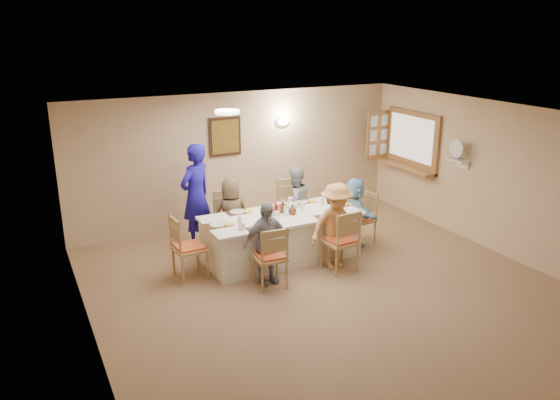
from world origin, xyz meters
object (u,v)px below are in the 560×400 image
chair_left_end (190,247)px  caregiver (196,196)px  chair_back_right (291,209)px  dining_table (282,237)px  condiment_ketchup (276,208)px  desk_fan (458,152)px  diner_right_end (355,211)px  serving_hatch (412,140)px  chair_front_left (270,256)px  chair_right_end (361,218)px  chair_front_right (340,240)px  diner_front_right (336,226)px  diner_front_left (266,243)px  diner_back_right (295,203)px  diner_back_left (231,215)px  chair_back_left (229,221)px

chair_left_end → caregiver: 1.32m
chair_back_right → caregiver: caregiver is taller
dining_table → condiment_ketchup: size_ratio=11.39×
chair_left_end → desk_fan: bearing=-99.2°
dining_table → diner_right_end: size_ratio=2.14×
chair_left_end → serving_hatch: bearing=-83.3°
desk_fan → chair_front_left: (-3.82, -0.34, -1.07)m
chair_back_right → chair_front_left: 2.00m
chair_back_right → chair_left_end: size_ratio=1.04×
chair_back_right → chair_right_end: size_ratio=1.15×
chair_back_right → caregiver: bearing=180.0°
chair_front_right → caregiver: 2.59m
diner_front_right → chair_left_end: bearing=163.8°
chair_front_right → chair_left_end: chair_front_right is taller
serving_hatch → dining_table: size_ratio=0.59×
serving_hatch → diner_front_left: bearing=-158.1°
serving_hatch → chair_front_left: 4.40m
diner_back_right → diner_right_end: (0.82, -0.68, -0.07)m
diner_back_left → diner_front_right: diner_front_right is taller
diner_back_right → diner_front_right: (0.00, -1.36, 0.03)m
serving_hatch → diner_right_end: 2.29m
chair_right_end → diner_back_right: diner_back_right is taller
chair_back_left → diner_front_right: bearing=-44.5°
dining_table → chair_back_right: 1.01m
chair_back_right → diner_front_left: 1.91m
chair_front_left → chair_back_right: bearing=-122.2°
chair_back_left → chair_back_right: 1.20m
chair_back_right → chair_left_end: 2.29m
desk_fan → diner_front_right: 2.76m
chair_back_right → condiment_ketchup: chair_back_right is taller
chair_front_left → diner_front_left: 0.20m
chair_left_end → diner_front_left: diner_front_left is taller
chair_back_left → chair_right_end: bearing=-14.0°
diner_back_left → diner_right_end: diner_back_left is taller
chair_back_right → diner_back_right: diner_back_right is taller
diner_front_right → chair_back_right: bearing=91.4°
serving_hatch → diner_front_left: serving_hatch is taller
chair_front_left → chair_front_right: chair_front_right is taller
chair_right_end → caregiver: size_ratio=0.50×
serving_hatch → diner_right_end: bearing=-154.9°
serving_hatch → dining_table: bearing=-164.9°
diner_back_left → diner_front_left: 1.36m
chair_back_right → chair_left_end: bearing=-147.6°
chair_left_end → condiment_ketchup: bearing=-92.0°
chair_left_end → diner_back_right: (2.15, 0.68, 0.17)m
desk_fan → diner_back_right: 2.99m
chair_right_end → serving_hatch: bearing=108.2°
diner_back_right → caregiver: (-1.65, 0.47, 0.24)m
chair_back_left → chair_back_right: (1.20, 0.00, 0.03)m
diner_front_left → diner_right_end: size_ratio=1.06×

